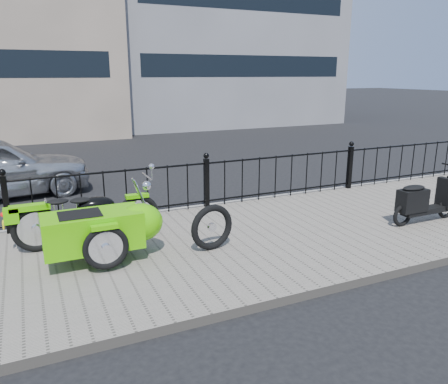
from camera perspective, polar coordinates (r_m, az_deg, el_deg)
name	(u,v)px	position (r m, az deg, el deg)	size (l,w,h in m)	color
ground	(236,234)	(7.51, 1.53, -5.47)	(120.00, 120.00, 0.00)	black
sidewalk	(249,240)	(7.07, 3.32, -6.31)	(30.00, 3.80, 0.12)	slate
curb	(204,208)	(8.74, -2.61, -2.06)	(30.00, 0.10, 0.12)	gray
iron_fence	(207,184)	(8.47, -2.30, 1.09)	(14.11, 0.11, 1.08)	black
motorcycle_sidecar	(104,225)	(6.37, -15.37, -4.21)	(2.28, 1.48, 0.98)	black
scooter	(422,202)	(8.32, 24.45, -1.16)	(1.46, 0.43, 0.99)	black
spare_tire	(212,227)	(6.44, -1.58, -4.63)	(0.69, 0.69, 0.10)	black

